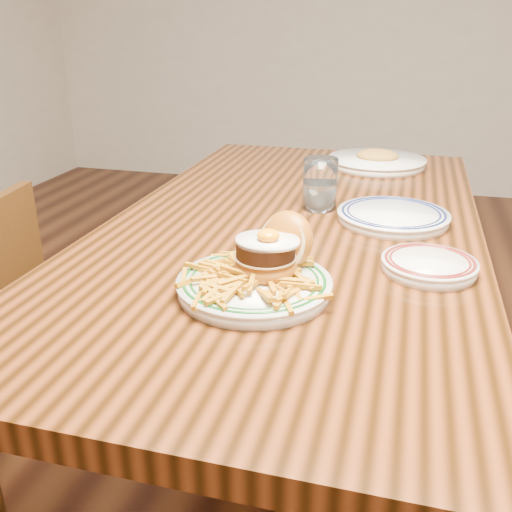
# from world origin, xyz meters

# --- Properties ---
(floor) EXTENTS (6.00, 6.00, 0.00)m
(floor) POSITION_xyz_m (0.00, 0.00, 0.00)
(floor) COLOR black
(floor) RESTS_ON ground
(table) EXTENTS (0.85, 1.60, 0.75)m
(table) POSITION_xyz_m (0.00, 0.00, 0.66)
(table) COLOR black
(table) RESTS_ON floor
(main_plate) EXTENTS (0.27, 0.29, 0.13)m
(main_plate) POSITION_xyz_m (0.02, -0.38, 0.79)
(main_plate) COLOR white
(main_plate) RESTS_ON table
(side_plate) EXTENTS (0.18, 0.18, 0.03)m
(side_plate) POSITION_xyz_m (0.30, -0.22, 0.77)
(side_plate) COLOR white
(side_plate) RESTS_ON table
(rear_plate) EXTENTS (0.26, 0.26, 0.03)m
(rear_plate) POSITION_xyz_m (0.23, 0.05, 0.77)
(rear_plate) COLOR white
(rear_plate) RESTS_ON table
(water_glass) EXTENTS (0.09, 0.09, 0.13)m
(water_glass) POSITION_xyz_m (0.04, 0.11, 0.81)
(water_glass) COLOR white
(water_glass) RESTS_ON table
(far_plate) EXTENTS (0.31, 0.31, 0.06)m
(far_plate) POSITION_xyz_m (0.15, 0.59, 0.77)
(far_plate) COLOR white
(far_plate) RESTS_ON table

